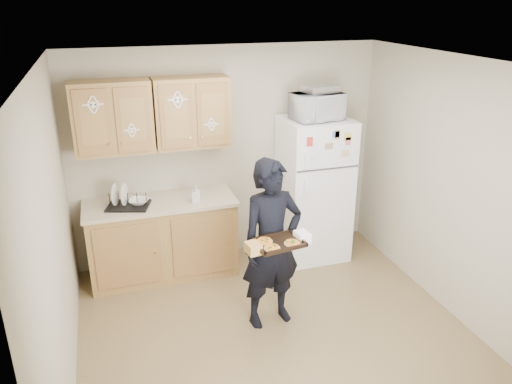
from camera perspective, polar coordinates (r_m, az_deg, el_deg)
The scene contains 22 objects.
floor at distance 4.89m, azimuth 2.50°, elevation -16.19°, with size 3.60×3.60×0.00m, color brown.
ceiling at distance 3.89m, azimuth 3.11°, elevation 14.29°, with size 3.60×3.60×0.00m, color silver.
wall_back at distance 5.85m, azimuth -3.28°, elevation 4.23°, with size 3.60×0.04×2.50m, color #B0A78F.
wall_front at distance 2.86m, azimuth 15.78°, elevation -16.95°, with size 3.60×0.04×2.50m, color #B0A78F.
wall_left at distance 4.04m, azimuth -22.08°, elevation -5.67°, with size 0.04×3.60×2.50m, color #B0A78F.
wall_right at distance 5.11m, azimuth 22.12°, elevation -0.03°, with size 0.04×3.60×2.50m, color #B0A78F.
refrigerator at distance 5.95m, azimuth 6.60°, elevation 0.33°, with size 0.75×0.70×1.70m, color white.
base_cabinet at distance 5.73m, azimuth -10.60°, elevation -5.38°, with size 1.60×0.60×0.86m, color olive.
countertop at distance 5.54m, azimuth -10.91°, elevation -1.22°, with size 1.64×0.64×0.04m, color beige.
upper_cab_left at distance 5.36m, azimuth -16.08°, elevation 8.18°, with size 0.80×0.33×0.75m, color olive.
upper_cab_right at distance 5.44m, azimuth -7.36°, elevation 9.03°, with size 0.80×0.33×0.75m, color olive.
cereal_box at distance 6.63m, azimuth 9.60°, elevation -4.03°, with size 0.20×0.07×0.32m, color #E5B750.
person at distance 4.67m, azimuth 1.81°, elevation -6.02°, with size 0.61×0.40×1.66m, color black.
baking_tray at distance 4.33m, azimuth 2.56°, elevation -5.89°, with size 0.42×0.31×0.04m, color black.
pizza_front_left at distance 4.23m, azimuth 1.84°, elevation -6.36°, with size 0.14×0.14×0.02m, color orange.
pizza_front_right at distance 4.31m, azimuth 4.16°, elevation -5.81°, with size 0.14×0.14×0.02m, color orange.
pizza_back_left at distance 4.34m, azimuth 0.97°, elevation -5.59°, with size 0.14×0.14×0.02m, color orange.
microwave at distance 5.61m, azimuth 6.98°, elevation 9.67°, with size 0.54×0.36×0.30m, color white.
foil_pan at distance 5.62m, azimuth 7.37°, elevation 11.61°, with size 0.36×0.25×0.08m, color silver.
dish_rack at distance 5.43m, azimuth -14.44°, elevation -0.80°, with size 0.43×0.32×0.17m, color black.
bowl at distance 5.45m, azimuth -13.24°, elevation -1.05°, with size 0.20×0.20×0.05m, color silver.
soap_bottle at distance 5.41m, azimuth -6.85°, elevation -0.24°, with size 0.09×0.09×0.19m, color white.
Camera 1 is at (-1.35, -3.62, 2.99)m, focal length 35.00 mm.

